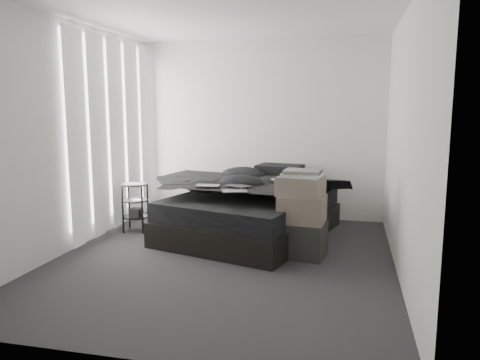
% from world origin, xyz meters
% --- Properties ---
extents(floor, '(3.60, 4.20, 0.01)m').
position_xyz_m(floor, '(0.00, 0.00, 0.00)').
color(floor, '#2D2D2F').
rests_on(floor, ground).
extents(ceiling, '(3.60, 4.20, 0.01)m').
position_xyz_m(ceiling, '(0.00, 0.00, 2.60)').
color(ceiling, white).
rests_on(ceiling, ground).
extents(wall_back, '(3.60, 0.01, 2.60)m').
position_xyz_m(wall_back, '(0.00, 2.10, 1.30)').
color(wall_back, white).
rests_on(wall_back, ground).
extents(wall_front, '(3.60, 0.01, 2.60)m').
position_xyz_m(wall_front, '(0.00, -2.10, 1.30)').
color(wall_front, white).
rests_on(wall_front, ground).
extents(wall_left, '(0.01, 4.20, 2.60)m').
position_xyz_m(wall_left, '(-1.80, 0.00, 1.30)').
color(wall_left, white).
rests_on(wall_left, ground).
extents(wall_right, '(0.01, 4.20, 2.60)m').
position_xyz_m(wall_right, '(1.80, 0.00, 1.30)').
color(wall_right, white).
rests_on(wall_right, ground).
extents(window_left, '(0.02, 2.00, 2.30)m').
position_xyz_m(window_left, '(-1.78, 0.90, 1.35)').
color(window_left, white).
rests_on(window_left, wall_left).
extents(curtain_left, '(0.06, 2.12, 2.48)m').
position_xyz_m(curtain_left, '(-1.73, 0.90, 1.28)').
color(curtain_left, white).
rests_on(curtain_left, wall_left).
extents(bed, '(2.21, 2.57, 0.30)m').
position_xyz_m(bed, '(0.09, 1.02, 0.15)').
color(bed, black).
rests_on(bed, floor).
extents(mattress, '(2.13, 2.49, 0.23)m').
position_xyz_m(mattress, '(0.09, 1.02, 0.42)').
color(mattress, black).
rests_on(mattress, bed).
extents(duvet, '(2.08, 2.25, 0.26)m').
position_xyz_m(duvet, '(0.08, 0.97, 0.66)').
color(duvet, black).
rests_on(duvet, mattress).
extents(pillow_lower, '(0.76, 0.61, 0.15)m').
position_xyz_m(pillow_lower, '(0.28, 1.86, 0.61)').
color(pillow_lower, black).
rests_on(pillow_lower, mattress).
extents(pillow_upper, '(0.68, 0.53, 0.14)m').
position_xyz_m(pillow_upper, '(0.34, 1.81, 0.75)').
color(pillow_upper, black).
rests_on(pillow_upper, pillow_lower).
extents(laptop, '(0.42, 0.38, 0.03)m').
position_xyz_m(laptop, '(0.49, 0.96, 0.80)').
color(laptop, silver).
rests_on(laptop, duvet).
extents(comic_a, '(0.29, 0.21, 0.01)m').
position_xyz_m(comic_a, '(-0.33, 0.53, 0.79)').
color(comic_a, black).
rests_on(comic_a, duvet).
extents(comic_b, '(0.33, 0.29, 0.01)m').
position_xyz_m(comic_b, '(0.02, 0.60, 0.80)').
color(comic_b, black).
rests_on(comic_b, duvet).
extents(comic_c, '(0.32, 0.26, 0.01)m').
position_xyz_m(comic_c, '(0.07, 0.25, 0.81)').
color(comic_c, black).
rests_on(comic_c, duvet).
extents(side_stand, '(0.39, 0.39, 0.63)m').
position_xyz_m(side_stand, '(-1.44, 0.87, 0.31)').
color(side_stand, black).
rests_on(side_stand, floor).
extents(papers, '(0.29, 0.25, 0.01)m').
position_xyz_m(papers, '(-1.43, 0.87, 0.63)').
color(papers, white).
rests_on(papers, side_stand).
extents(floor_books, '(0.20, 0.24, 0.15)m').
position_xyz_m(floor_books, '(-0.94, 1.09, 0.07)').
color(floor_books, black).
rests_on(floor_books, floor).
extents(box_lower, '(0.59, 0.49, 0.39)m').
position_xyz_m(box_lower, '(0.80, 0.31, 0.19)').
color(box_lower, black).
rests_on(box_lower, floor).
extents(box_mid, '(0.53, 0.43, 0.30)m').
position_xyz_m(box_mid, '(0.81, 0.29, 0.54)').
color(box_mid, '#685B52').
rests_on(box_mid, box_lower).
extents(box_upper, '(0.54, 0.47, 0.21)m').
position_xyz_m(box_upper, '(0.79, 0.31, 0.79)').
color(box_upper, '#685B52').
rests_on(box_upper, box_mid).
extents(art_book_white, '(0.45, 0.38, 0.04)m').
position_xyz_m(art_book_white, '(0.80, 0.31, 0.91)').
color(art_book_white, silver).
rests_on(art_book_white, box_upper).
extents(art_book_snake, '(0.41, 0.33, 0.04)m').
position_xyz_m(art_book_snake, '(0.81, 0.29, 0.95)').
color(art_book_snake, silver).
rests_on(art_book_snake, art_book_white).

